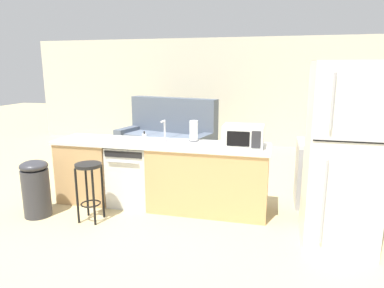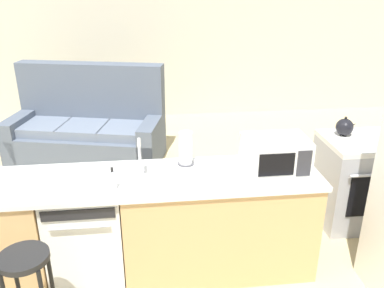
{
  "view_description": "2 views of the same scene",
  "coord_description": "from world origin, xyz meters",
  "px_view_note": "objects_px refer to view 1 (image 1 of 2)",
  "views": [
    {
      "loc": [
        1.65,
        -4.26,
        1.88
      ],
      "look_at": [
        0.57,
        0.12,
        0.88
      ],
      "focal_mm": 32.0,
      "sensor_mm": 36.0,
      "label": 1
    },
    {
      "loc": [
        0.27,
        -2.85,
        2.36
      ],
      "look_at": [
        0.69,
        0.74,
        0.85
      ],
      "focal_mm": 38.0,
      "sensor_mm": 36.0,
      "label": 2
    }
  ],
  "objects_px": {
    "trash_bin": "(36,188)",
    "microwave": "(243,136)",
    "dishwasher": "(133,174)",
    "paper_towel_roll": "(194,131)",
    "kettle": "(314,134)",
    "couch": "(168,140)",
    "bar_stool": "(89,180)",
    "refrigerator": "(343,157)",
    "stove_range": "(325,174)",
    "soap_bottle": "(145,139)"
  },
  "relations": [
    {
      "from": "trash_bin",
      "to": "microwave",
      "type": "bearing_deg",
      "value": 15.35
    },
    {
      "from": "dishwasher",
      "to": "paper_towel_roll",
      "type": "distance_m",
      "value": 1.05
    },
    {
      "from": "paper_towel_roll",
      "to": "kettle",
      "type": "relative_size",
      "value": 1.38
    },
    {
      "from": "kettle",
      "to": "couch",
      "type": "bearing_deg",
      "value": 146.54
    },
    {
      "from": "microwave",
      "to": "bar_stool",
      "type": "relative_size",
      "value": 0.68
    },
    {
      "from": "dishwasher",
      "to": "bar_stool",
      "type": "height_order",
      "value": "dishwasher"
    },
    {
      "from": "refrigerator",
      "to": "stove_range",
      "type": "bearing_deg",
      "value": 89.99
    },
    {
      "from": "dishwasher",
      "to": "paper_towel_roll",
      "type": "height_order",
      "value": "paper_towel_roll"
    },
    {
      "from": "dishwasher",
      "to": "microwave",
      "type": "xyz_separation_m",
      "value": [
        1.52,
        -0.0,
        0.62
      ]
    },
    {
      "from": "stove_range",
      "to": "paper_towel_roll",
      "type": "xyz_separation_m",
      "value": [
        -1.78,
        -0.34,
        0.59
      ]
    },
    {
      "from": "bar_stool",
      "to": "dishwasher",
      "type": "bearing_deg",
      "value": 66.37
    },
    {
      "from": "dishwasher",
      "to": "kettle",
      "type": "xyz_separation_m",
      "value": [
        2.43,
        0.68,
        0.56
      ]
    },
    {
      "from": "microwave",
      "to": "trash_bin",
      "type": "xyz_separation_m",
      "value": [
        -2.56,
        -0.7,
        -0.66
      ]
    },
    {
      "from": "microwave",
      "to": "trash_bin",
      "type": "relative_size",
      "value": 0.68
    },
    {
      "from": "paper_towel_roll",
      "to": "soap_bottle",
      "type": "xyz_separation_m",
      "value": [
        -0.57,
        -0.36,
        -0.07
      ]
    },
    {
      "from": "soap_bottle",
      "to": "bar_stool",
      "type": "bearing_deg",
      "value": -137.12
    },
    {
      "from": "refrigerator",
      "to": "couch",
      "type": "relative_size",
      "value": 0.9
    },
    {
      "from": "kettle",
      "to": "bar_stool",
      "type": "height_order",
      "value": "kettle"
    },
    {
      "from": "refrigerator",
      "to": "couch",
      "type": "xyz_separation_m",
      "value": [
        -2.88,
        3.02,
        -0.58
      ]
    },
    {
      "from": "trash_bin",
      "to": "bar_stool",
      "type": "bearing_deg",
      "value": 3.0
    },
    {
      "from": "soap_bottle",
      "to": "trash_bin",
      "type": "relative_size",
      "value": 0.24
    },
    {
      "from": "kettle",
      "to": "stove_range",
      "type": "bearing_deg",
      "value": -38.19
    },
    {
      "from": "dishwasher",
      "to": "paper_towel_roll",
      "type": "bearing_deg",
      "value": 13.9
    },
    {
      "from": "paper_towel_roll",
      "to": "kettle",
      "type": "xyz_separation_m",
      "value": [
        1.61,
        0.47,
        -0.05
      ]
    },
    {
      "from": "kettle",
      "to": "soap_bottle",
      "type": "bearing_deg",
      "value": -158.97
    },
    {
      "from": "trash_bin",
      "to": "couch",
      "type": "relative_size",
      "value": 0.34
    },
    {
      "from": "stove_range",
      "to": "microwave",
      "type": "bearing_deg",
      "value": -153.05
    },
    {
      "from": "dishwasher",
      "to": "paper_towel_roll",
      "type": "xyz_separation_m",
      "value": [
        0.82,
        0.2,
        0.62
      ]
    },
    {
      "from": "paper_towel_roll",
      "to": "trash_bin",
      "type": "height_order",
      "value": "paper_towel_roll"
    },
    {
      "from": "trash_bin",
      "to": "couch",
      "type": "height_order",
      "value": "couch"
    },
    {
      "from": "dishwasher",
      "to": "bar_stool",
      "type": "bearing_deg",
      "value": -113.63
    },
    {
      "from": "paper_towel_roll",
      "to": "couch",
      "type": "height_order",
      "value": "couch"
    },
    {
      "from": "refrigerator",
      "to": "kettle",
      "type": "distance_m",
      "value": 1.24
    },
    {
      "from": "stove_range",
      "to": "soap_bottle",
      "type": "xyz_separation_m",
      "value": [
        -2.35,
        -0.71,
        0.52
      ]
    },
    {
      "from": "paper_towel_roll",
      "to": "soap_bottle",
      "type": "height_order",
      "value": "paper_towel_roll"
    },
    {
      "from": "microwave",
      "to": "couch",
      "type": "relative_size",
      "value": 0.23
    },
    {
      "from": "stove_range",
      "to": "kettle",
      "type": "xyz_separation_m",
      "value": [
        -0.17,
        0.13,
        0.53
      ]
    },
    {
      "from": "dishwasher",
      "to": "trash_bin",
      "type": "xyz_separation_m",
      "value": [
        -1.04,
        -0.7,
        -0.04
      ]
    },
    {
      "from": "dishwasher",
      "to": "trash_bin",
      "type": "relative_size",
      "value": 1.14
    },
    {
      "from": "dishwasher",
      "to": "soap_bottle",
      "type": "bearing_deg",
      "value": -32.41
    },
    {
      "from": "kettle",
      "to": "refrigerator",
      "type": "bearing_deg",
      "value": -82.32
    },
    {
      "from": "stove_range",
      "to": "trash_bin",
      "type": "distance_m",
      "value": 3.85
    },
    {
      "from": "stove_range",
      "to": "refrigerator",
      "type": "bearing_deg",
      "value": -90.01
    },
    {
      "from": "dishwasher",
      "to": "couch",
      "type": "xyz_separation_m",
      "value": [
        -0.28,
        2.47,
        -0.03
      ]
    },
    {
      "from": "stove_range",
      "to": "refrigerator",
      "type": "distance_m",
      "value": 1.22
    },
    {
      "from": "trash_bin",
      "to": "couch",
      "type": "distance_m",
      "value": 3.26
    },
    {
      "from": "kettle",
      "to": "paper_towel_roll",
      "type": "bearing_deg",
      "value": -163.57
    },
    {
      "from": "paper_towel_roll",
      "to": "bar_stool",
      "type": "distance_m",
      "value": 1.5
    },
    {
      "from": "dishwasher",
      "to": "stove_range",
      "type": "distance_m",
      "value": 2.66
    },
    {
      "from": "refrigerator",
      "to": "trash_bin",
      "type": "height_order",
      "value": "refrigerator"
    }
  ]
}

